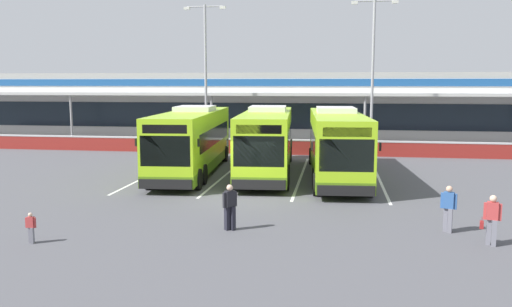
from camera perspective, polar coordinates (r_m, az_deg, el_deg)
The scene contains 16 objects.
ground_plane at distance 23.35m, azimuth -1.15°, elevation -4.87°, with size 200.00×200.00×0.00m, color #4C4C51.
terminal_building at distance 49.56m, azimuth 4.20°, elevation 5.31°, with size 70.00×13.00×6.00m.
red_barrier_wall at distance 37.43m, azimuth 2.65°, elevation 0.76°, with size 60.00×0.40×1.10m.
coach_bus_leftmost at distance 29.61m, azimuth -7.02°, elevation 1.26°, with size 3.60×12.30×3.78m.
coach_bus_left_centre at distance 29.29m, azimuth 1.20°, elevation 1.24°, with size 3.60×12.30×3.78m.
coach_bus_centre at distance 28.31m, azimuth 8.82°, elevation 0.93°, with size 3.60×12.30×3.78m.
bay_stripe_far_west at distance 30.66m, azimuth -10.88°, elevation -1.97°, with size 0.14×13.00×0.01m, color silver.
bay_stripe_west at distance 29.52m, azimuth -3.17°, elevation -2.21°, with size 0.14×13.00×0.01m, color silver.
bay_stripe_mid_west at distance 28.96m, azimuth 5.00°, elevation -2.42°, with size 0.14×13.00×0.01m, color silver.
bay_stripe_centre at distance 29.00m, azimuth 13.31°, elevation -2.59°, with size 0.14×13.00×0.01m, color silver.
pedestrian_with_handbag at distance 18.07m, azimuth 24.44°, elevation -6.55°, with size 0.64×0.43×1.62m.
pedestrian_in_dark_coat at distance 19.08m, azimuth 20.38°, elevation -5.55°, with size 0.53×0.38×1.62m.
pedestrian_child at distance 18.24m, azimuth -23.49°, elevation -7.39°, with size 0.33×0.18×1.00m.
pedestrian_near_bin at distance 18.15m, azimuth -2.89°, elevation -5.73°, with size 0.45×0.44×1.62m.
lamp_post_west at distance 40.64m, azimuth -5.56°, elevation 9.38°, with size 3.24×0.28×11.00m.
lamp_post_centre at distance 38.63m, azimuth 12.71°, elevation 9.32°, with size 3.24×0.28×11.00m.
Camera 1 is at (3.91, -22.45, 5.10)m, focal length 36.42 mm.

